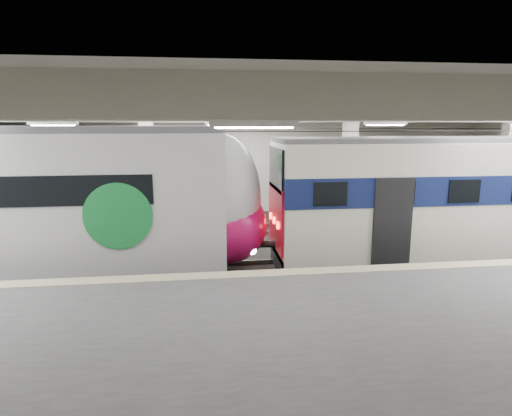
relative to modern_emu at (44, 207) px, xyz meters
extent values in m
cube|color=black|center=(5.85, 0.00, -2.44)|extent=(36.00, 24.00, 0.10)
cube|color=silver|center=(5.85, 0.00, 3.16)|extent=(36.00, 24.00, 0.20)
cube|color=beige|center=(5.85, 10.00, 0.36)|extent=(30.00, 0.10, 5.50)
cube|color=beige|center=(5.85, -10.00, 0.36)|extent=(30.00, 0.10, 5.50)
cube|color=#4E4E50|center=(5.85, -6.50, -1.84)|extent=(30.00, 7.00, 1.10)
cube|color=#CABD8F|center=(5.85, -3.25, -1.28)|extent=(30.00, 0.50, 0.02)
cube|color=beige|center=(2.85, 3.00, 0.36)|extent=(0.50, 0.50, 5.50)
cube|color=beige|center=(10.85, 3.00, 0.36)|extent=(0.50, 0.50, 5.50)
cube|color=beige|center=(17.85, 3.00, 0.36)|extent=(0.50, 0.50, 5.50)
cube|color=beige|center=(5.85, 0.00, 2.86)|extent=(30.00, 18.00, 0.50)
cube|color=#59544C|center=(5.85, 0.00, -2.31)|extent=(30.00, 1.52, 0.16)
cube|color=#59544C|center=(5.85, 5.50, -2.31)|extent=(30.00, 1.52, 0.16)
cylinder|color=black|center=(5.85, 0.00, 2.31)|extent=(30.00, 0.03, 0.03)
cylinder|color=black|center=(5.85, 5.50, 2.31)|extent=(30.00, 0.03, 0.03)
cube|color=white|center=(5.85, -2.00, 2.53)|extent=(26.00, 8.40, 0.12)
ellipsoid|color=silver|center=(5.58, 0.00, 0.19)|extent=(2.46, 3.04, 4.09)
ellipsoid|color=#C31055|center=(5.70, 0.00, -0.72)|extent=(2.61, 3.10, 2.50)
cylinder|color=#18873A|center=(2.52, -1.58, -0.01)|extent=(1.93, 0.06, 1.93)
cube|color=black|center=(-1.38, 0.00, -2.04)|extent=(13.91, 2.17, 0.70)
cube|color=white|center=(14.09, 0.00, 0.02)|extent=(13.46, 2.95, 3.83)
cube|color=navy|center=(14.09, 0.00, 0.48)|extent=(13.50, 3.01, 0.93)
cube|color=#AE0B1F|center=(7.32, 0.00, -0.51)|extent=(0.08, 2.51, 2.11)
cube|color=black|center=(7.32, 0.00, 1.10)|extent=(0.08, 2.36, 1.38)
cube|color=#4C4C51|center=(14.09, 0.00, 2.02)|extent=(13.46, 2.30, 0.16)
cube|color=black|center=(14.09, 0.00, -2.04)|extent=(13.46, 2.07, 0.70)
cube|color=silver|center=(-1.65, 5.50, 0.14)|extent=(15.03, 3.16, 4.07)
cube|color=#18873A|center=(-1.65, 5.50, 0.68)|extent=(15.07, 3.22, 0.86)
cube|color=#4C4C51|center=(-1.65, 5.50, 2.29)|extent=(15.02, 2.62, 0.16)
cube|color=black|center=(-1.65, 5.50, -2.09)|extent=(15.02, 2.83, 0.60)
camera|label=1|loc=(4.91, -13.76, 2.58)|focal=30.00mm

